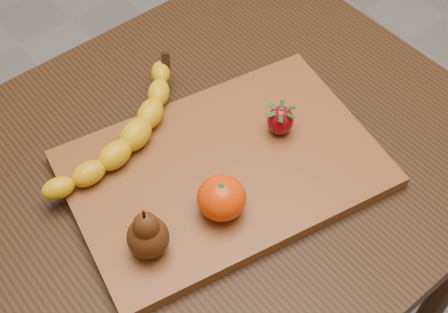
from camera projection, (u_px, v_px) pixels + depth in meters
table at (180, 217)px, 1.00m from camera, size 1.00×0.70×0.76m
cutting_board at (224, 169)px, 0.92m from camera, size 0.50×0.38×0.02m
banana at (135, 134)px, 0.93m from camera, size 0.27×0.16×0.04m
pear at (147, 231)px, 0.80m from camera, size 0.07×0.07×0.09m
mandarin at (221, 198)px, 0.85m from camera, size 0.07×0.07×0.06m
strawberry at (280, 120)px, 0.94m from camera, size 0.05×0.05×0.05m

